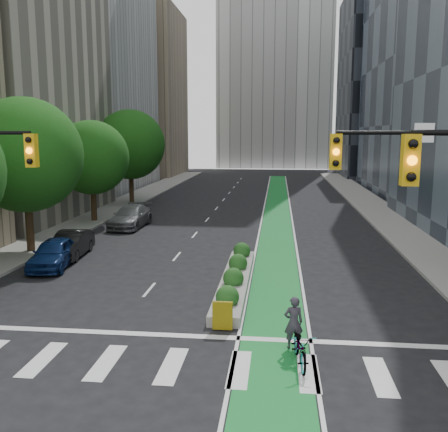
% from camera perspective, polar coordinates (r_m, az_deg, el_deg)
% --- Properties ---
extents(ground, '(160.00, 160.00, 0.00)m').
position_cam_1_polar(ground, '(16.34, -5.24, -15.14)').
color(ground, black).
rests_on(ground, ground).
extents(sidewalk_left, '(3.60, 90.00, 0.15)m').
position_cam_1_polar(sidewalk_left, '(42.77, -14.18, 0.15)').
color(sidewalk_left, gray).
rests_on(sidewalk_left, ground).
extents(sidewalk_right, '(3.60, 90.00, 0.15)m').
position_cam_1_polar(sidewalk_right, '(41.06, 18.44, -0.43)').
color(sidewalk_right, gray).
rests_on(sidewalk_right, ground).
extents(bike_lane_paint, '(2.20, 70.00, 0.01)m').
position_cam_1_polar(bike_lane_paint, '(45.06, 6.09, 0.76)').
color(bike_lane_paint, '#167E2F').
rests_on(bike_lane_paint, ground).
extents(building_tan_far, '(14.00, 16.00, 26.00)m').
position_cam_1_polar(building_tan_far, '(84.00, -10.02, 13.58)').
color(building_tan_far, tan).
rests_on(building_tan_far, ground).
extents(building_glass_far, '(14.00, 24.00, 42.00)m').
position_cam_1_polar(building_glass_far, '(63.80, 24.17, 21.56)').
color(building_glass_far, '#19212D').
rests_on(building_glass_far, ground).
extents(building_dark_end, '(14.00, 18.00, 28.00)m').
position_cam_1_polar(building_dark_end, '(84.58, 18.30, 13.90)').
color(building_dark_end, black).
rests_on(building_dark_end, ground).
extents(tree_mid, '(6.40, 6.40, 8.78)m').
position_cam_1_polar(tree_mid, '(30.05, -21.78, 6.47)').
color(tree_mid, black).
rests_on(tree_mid, ground).
extents(tree_midfar, '(5.60, 5.60, 7.76)m').
position_cam_1_polar(tree_midfar, '(39.19, -14.88, 6.46)').
color(tree_midfar, black).
rests_on(tree_midfar, ground).
extents(tree_far, '(6.60, 6.60, 9.00)m').
position_cam_1_polar(tree_far, '(48.63, -10.68, 8.02)').
color(tree_far, black).
rests_on(tree_far, ground).
extents(median_planter, '(1.20, 10.26, 1.10)m').
position_cam_1_polar(median_planter, '(22.59, 1.31, -7.04)').
color(median_planter, gray).
rests_on(median_planter, ground).
extents(bicycle, '(0.93, 2.09, 1.06)m').
position_cam_1_polar(bicycle, '(15.42, 8.72, -14.60)').
color(bicycle, gray).
rests_on(bicycle, ground).
extents(cyclist, '(0.71, 0.55, 1.72)m').
position_cam_1_polar(cyclist, '(16.31, 7.95, -11.96)').
color(cyclist, '#332E38').
rests_on(cyclist, ground).
extents(parked_car_left_near, '(2.27, 4.55, 1.49)m').
position_cam_1_polar(parked_car_left_near, '(26.91, -18.87, -4.04)').
color(parked_car_left_near, navy).
rests_on(parked_car_left_near, ground).
extents(parked_car_left_mid, '(1.85, 4.42, 1.42)m').
position_cam_1_polar(parked_car_left_mid, '(28.88, -17.12, -3.11)').
color(parked_car_left_mid, black).
rests_on(parked_car_left_mid, ground).
extents(parked_car_left_far, '(2.31, 5.38, 1.55)m').
position_cam_1_polar(parked_car_left_far, '(36.91, -10.64, -0.08)').
color(parked_car_left_far, '#525456').
rests_on(parked_car_left_far, ground).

